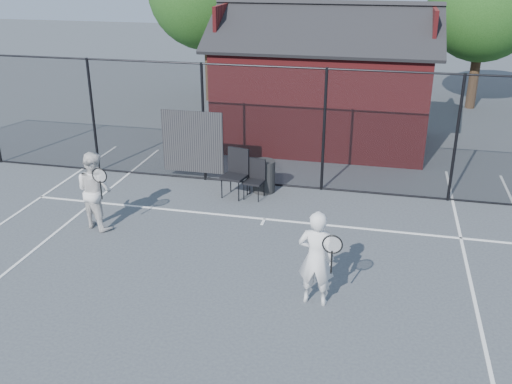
% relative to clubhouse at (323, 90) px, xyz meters
% --- Properties ---
extents(ground, '(80.00, 80.00, 0.00)m').
position_rel_clubhouse_xyz_m(ground, '(-0.50, -9.00, -1.61)').
color(ground, '#42454B').
rests_on(ground, ground).
extents(court_lines, '(11.02, 18.00, 0.01)m').
position_rel_clubhouse_xyz_m(court_lines, '(-0.50, -10.32, -1.60)').
color(court_lines, white).
rests_on(court_lines, ground).
extents(fence, '(22.04, 3.00, 3.00)m').
position_rel_clubhouse_xyz_m(fence, '(-0.80, -4.00, -0.16)').
color(fence, black).
rests_on(fence, ground).
extents(clubhouse, '(6.50, 4.36, 4.19)m').
position_rel_clubhouse_xyz_m(clubhouse, '(0.00, 0.00, 0.00)').
color(clubhouse, maroon).
rests_on(clubhouse, ground).
extents(tree_right, '(3.97, 3.97, 5.70)m').
position_rel_clubhouse_xyz_m(tree_right, '(5.00, 5.50, 2.10)').
color(tree_right, black).
rests_on(tree_right, ground).
extents(player_front, '(0.75, 0.56, 1.65)m').
position_rel_clubhouse_xyz_m(player_front, '(0.99, -8.98, -0.78)').
color(player_front, white).
rests_on(player_front, ground).
extents(player_back, '(0.99, 0.89, 1.67)m').
position_rel_clubhouse_xyz_m(player_back, '(-3.88, -7.15, -0.77)').
color(player_back, white).
rests_on(player_back, ground).
extents(chair_left, '(0.65, 0.67, 1.13)m').
position_rel_clubhouse_xyz_m(chair_left, '(-1.48, -4.90, -1.04)').
color(chair_left, black).
rests_on(chair_left, ground).
extents(chair_right, '(0.51, 0.52, 0.92)m').
position_rel_clubhouse_xyz_m(chair_right, '(-1.00, -4.90, -1.15)').
color(chair_right, black).
rests_on(chair_right, ground).
extents(waste_bin, '(0.59, 0.59, 0.79)m').
position_rel_clubhouse_xyz_m(waste_bin, '(-0.86, -4.44, -1.21)').
color(waste_bin, '#242424').
rests_on(waste_bin, ground).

